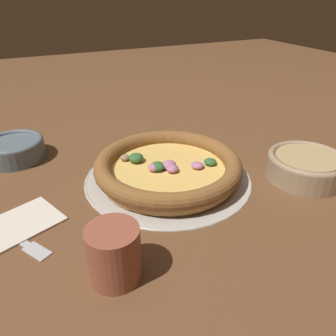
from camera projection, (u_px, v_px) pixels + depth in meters
name	position (u px, v px, depth m)	size (l,w,h in m)	color
ground_plane	(168.00, 178.00, 0.68)	(3.00, 3.00, 0.00)	brown
pizza_tray	(168.00, 177.00, 0.68)	(0.34, 0.34, 0.01)	#B7B2A8
pizza	(168.00, 166.00, 0.66)	(0.30, 0.30, 0.04)	tan
bowl_near	(306.00, 165.00, 0.67)	(0.16, 0.16, 0.05)	#9E8466
bowl_far	(14.00, 149.00, 0.74)	(0.13, 0.13, 0.05)	slate
drinking_cup	(114.00, 254.00, 0.43)	(0.07, 0.07, 0.08)	brown
napkin	(16.00, 225.00, 0.54)	(0.16, 0.14, 0.01)	beige
fork	(12.00, 236.00, 0.52)	(0.11, 0.17, 0.00)	#B7B7BC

